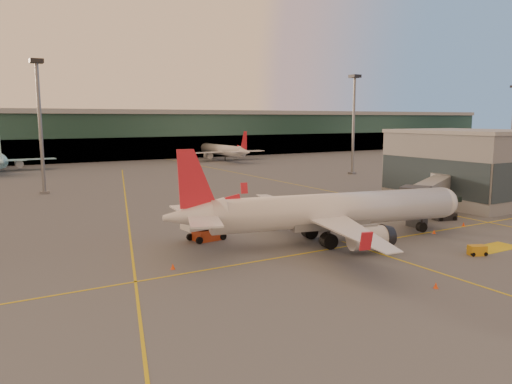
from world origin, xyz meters
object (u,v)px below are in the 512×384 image
catering_truck (205,221)px  gpu_cart (477,250)px  pushback_tug (445,215)px  main_airplane (326,212)px

catering_truck → gpu_cart: (22.40, -20.82, -1.83)m
gpu_cart → pushback_tug: size_ratio=0.61×
gpu_cart → pushback_tug: bearing=71.3°
catering_truck → gpu_cart: bearing=-49.6°
main_airplane → pushback_tug: size_ratio=10.90×
gpu_cart → pushback_tug: (12.57, 14.34, 0.13)m
main_airplane → catering_truck: (-11.88, 8.16, -1.34)m
pushback_tug → catering_truck: bearing=-174.6°
catering_truck → pushback_tug: 35.61m
main_airplane → pushback_tug: bearing=15.7°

